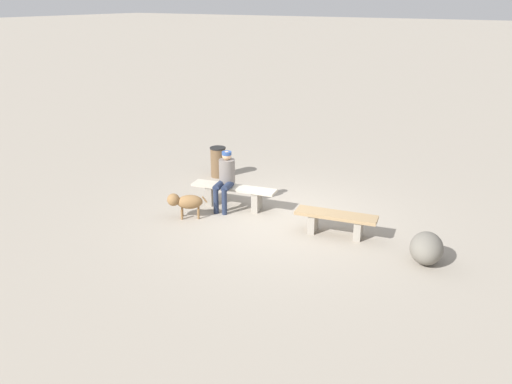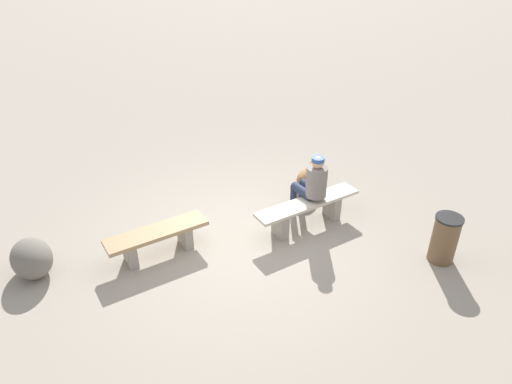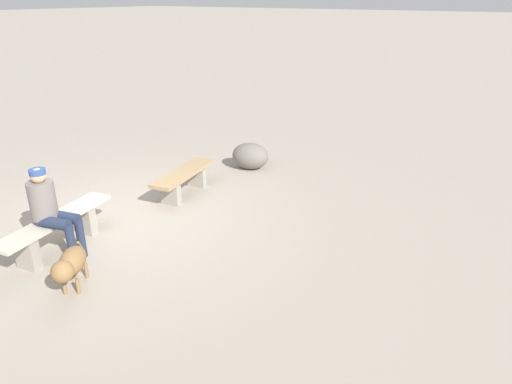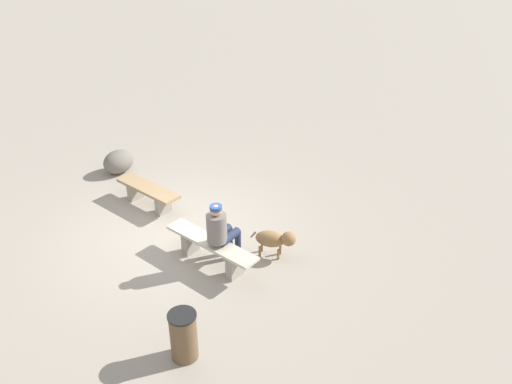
% 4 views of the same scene
% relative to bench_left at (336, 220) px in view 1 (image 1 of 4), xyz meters
% --- Properties ---
extents(ground, '(210.00, 210.00, 0.06)m').
position_rel_bench_left_xyz_m(ground, '(1.28, -0.12, -0.34)').
color(ground, '#9E9384').
extents(bench_left, '(1.60, 0.68, 0.44)m').
position_rel_bench_left_xyz_m(bench_left, '(0.00, 0.00, 0.00)').
color(bench_left, gray).
rests_on(bench_left, ground).
extents(bench_right, '(1.91, 0.71, 0.48)m').
position_rel_bench_left_xyz_m(bench_right, '(2.44, -0.13, 0.02)').
color(bench_right, gray).
rests_on(bench_right, ground).
extents(seated_person, '(0.44, 0.67, 1.25)m').
position_rel_bench_left_xyz_m(seated_person, '(2.56, -0.01, 0.42)').
color(seated_person, slate).
rests_on(seated_person, ground).
extents(dog, '(0.70, 0.60, 0.54)m').
position_rel_bench_left_xyz_m(dog, '(2.95, 0.87, 0.05)').
color(dog, olive).
rests_on(dog, ground).
extents(trash_bin, '(0.40, 0.40, 0.76)m').
position_rel_bench_left_xyz_m(trash_bin, '(3.93, -1.64, 0.08)').
color(trash_bin, brown).
rests_on(trash_bin, ground).
extents(boulder, '(0.72, 0.86, 0.53)m').
position_rel_bench_left_xyz_m(boulder, '(-1.77, 0.20, -0.04)').
color(boulder, '#6B665B').
rests_on(boulder, ground).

